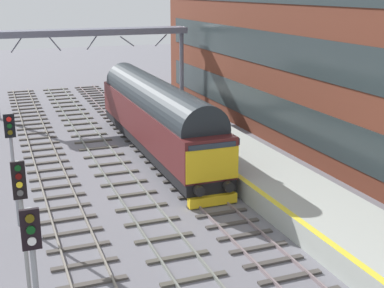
{
  "coord_description": "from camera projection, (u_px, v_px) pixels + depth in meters",
  "views": [
    {
      "loc": [
        -9.19,
        -25.71,
        9.87
      ],
      "look_at": [
        0.2,
        -1.09,
        2.15
      ],
      "focal_mm": 49.38,
      "sensor_mm": 36.0,
      "label": 1
    }
  ],
  "objects": [
    {
      "name": "ground_plane",
      "position": [
        182.0,
        177.0,
        28.97
      ],
      "size": [
        140.0,
        140.0,
        0.0
      ],
      "primitive_type": "plane",
      "color": "slate",
      "rests_on": "ground"
    },
    {
      "name": "track_main",
      "position": [
        182.0,
        176.0,
        28.96
      ],
      "size": [
        2.5,
        60.0,
        0.15
      ],
      "color": "gray",
      "rests_on": "ground"
    },
    {
      "name": "track_adjacent_west",
      "position": [
        124.0,
        183.0,
        27.85
      ],
      "size": [
        2.5,
        60.0,
        0.15
      ],
      "color": "gray",
      "rests_on": "ground"
    },
    {
      "name": "track_adjacent_far_west",
      "position": [
        58.0,
        192.0,
        26.68
      ],
      "size": [
        2.5,
        60.0,
        0.15
      ],
      "color": "gray",
      "rests_on": "ground"
    },
    {
      "name": "station_platform",
      "position": [
        241.0,
        161.0,
        30.06
      ],
      "size": [
        4.0,
        44.0,
        1.01
      ],
      "color": "#AEB4AC",
      "rests_on": "ground"
    },
    {
      "name": "diesel_locomotive",
      "position": [
        156.0,
        115.0,
        32.37
      ],
      "size": [
        2.74,
        18.13,
        4.68
      ],
      "color": "black",
      "rests_on": "ground"
    },
    {
      "name": "signal_post_near",
      "position": [
        36.0,
        283.0,
        12.32
      ],
      "size": [
        0.44,
        0.22,
        5.17
      ],
      "color": "gray",
      "rests_on": "ground"
    },
    {
      "name": "signal_post_mid",
      "position": [
        22.0,
        209.0,
        17.08
      ],
      "size": [
        0.44,
        0.22,
        4.68
      ],
      "color": "gray",
      "rests_on": "ground"
    },
    {
      "name": "signal_post_far",
      "position": [
        12.0,
        156.0,
        22.08
      ],
      "size": [
        0.44,
        0.22,
        4.98
      ],
      "color": "gray",
      "rests_on": "ground"
    },
    {
      "name": "platform_number_sign",
      "position": [
        238.0,
        148.0,
        26.79
      ],
      "size": [
        0.1,
        0.44,
        1.7
      ],
      "color": "slate",
      "rests_on": "station_platform"
    },
    {
      "name": "waiting_passenger",
      "position": [
        189.0,
        114.0,
        34.82
      ],
      "size": [
        0.45,
        0.47,
        1.64
      ],
      "rotation": [
        0.0,
        0.0,
        1.14
      ],
      "color": "#302C34",
      "rests_on": "station_platform"
    },
    {
      "name": "overhead_footbridge",
      "position": [
        92.0,
        36.0,
        42.9
      ],
      "size": [
        15.95,
        2.0,
        6.81
      ],
      "color": "slate",
      "rests_on": "ground"
    }
  ]
}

